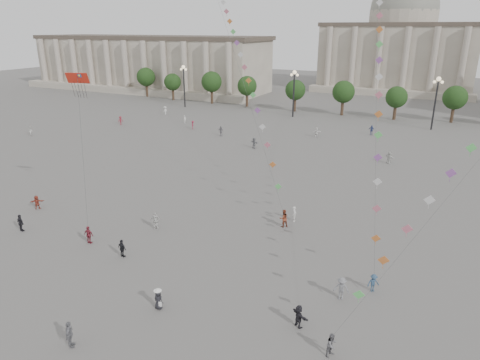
% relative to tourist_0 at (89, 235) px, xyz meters
% --- Properties ---
extents(ground, '(360.00, 360.00, 0.00)m').
position_rel_tourist_0_xyz_m(ground, '(11.72, -2.21, -0.90)').
color(ground, '#5A5855').
rests_on(ground, ground).
extents(hall_west, '(84.00, 26.22, 17.20)m').
position_rel_tourist_0_xyz_m(hall_west, '(-63.28, 91.69, 7.52)').
color(hall_west, gray).
rests_on(hall_west, ground).
extents(hall_central, '(48.30, 34.30, 35.50)m').
position_rel_tourist_0_xyz_m(hall_central, '(11.72, 127.01, 13.33)').
color(hall_central, gray).
rests_on(hall_central, ground).
extents(tree_row, '(137.12, 5.12, 8.00)m').
position_rel_tourist_0_xyz_m(tree_row, '(11.72, 75.79, 4.49)').
color(tree_row, '#39261C').
rests_on(tree_row, ground).
extents(lamp_post_far_west, '(2.00, 0.90, 10.65)m').
position_rel_tourist_0_xyz_m(lamp_post_far_west, '(-33.28, 67.79, 6.45)').
color(lamp_post_far_west, '#262628').
rests_on(lamp_post_far_west, ground).
extents(lamp_post_mid_west, '(2.00, 0.90, 10.65)m').
position_rel_tourist_0_xyz_m(lamp_post_mid_west, '(-3.28, 67.79, 6.45)').
color(lamp_post_mid_west, '#262628').
rests_on(lamp_post_mid_west, ground).
extents(lamp_post_mid_east, '(2.00, 0.90, 10.65)m').
position_rel_tourist_0_xyz_m(lamp_post_mid_east, '(26.72, 67.79, 6.45)').
color(lamp_post_mid_east, '#262628').
rests_on(lamp_post_mid_east, ground).
extents(person_crowd_0, '(1.16, 0.54, 1.94)m').
position_rel_tourist_0_xyz_m(person_crowd_0, '(16.48, 57.60, 0.07)').
color(person_crowd_0, '#3A4983').
rests_on(person_crowd_0, ground).
extents(person_crowd_1, '(1.06, 0.98, 1.75)m').
position_rel_tourist_0_xyz_m(person_crowd_1, '(-42.64, 27.94, -0.03)').
color(person_crowd_1, white).
rests_on(person_crowd_1, ground).
extents(person_crowd_2, '(1.15, 1.38, 1.85)m').
position_rel_tourist_0_xyz_m(person_crowd_2, '(-33.56, 43.14, 0.02)').
color(person_crowd_2, maroon).
rests_on(person_crowd_2, ground).
extents(person_crowd_3, '(1.60, 1.29, 1.71)m').
position_rel_tourist_0_xyz_m(person_crowd_3, '(22.27, -2.72, -0.05)').
color(person_crowd_3, '#232228').
rests_on(person_crowd_3, ground).
extents(person_crowd_4, '(1.80, 1.16, 1.85)m').
position_rel_tourist_0_xyz_m(person_crowd_4, '(7.39, 51.16, 0.02)').
color(person_crowd_4, silver).
rests_on(person_crowd_4, ground).
extents(person_crowd_6, '(1.31, 0.88, 1.88)m').
position_rel_tourist_0_xyz_m(person_crowd_6, '(24.15, 1.81, 0.04)').
color(person_crowd_6, slate).
rests_on(person_crowd_6, ground).
extents(person_crowd_7, '(1.74, 1.52, 1.90)m').
position_rel_tourist_0_xyz_m(person_crowd_7, '(22.28, 39.93, 0.05)').
color(person_crowd_7, silver).
rests_on(person_crowd_7, ground).
extents(person_crowd_10, '(0.44, 0.64, 1.69)m').
position_rel_tourist_0_xyz_m(person_crowd_10, '(-22.02, 50.60, -0.06)').
color(person_crowd_10, silver).
rests_on(person_crowd_10, ground).
extents(person_crowd_12, '(1.82, 1.17, 1.87)m').
position_rel_tourist_0_xyz_m(person_crowd_12, '(-0.01, 38.71, 0.03)').
color(person_crowd_12, slate).
rests_on(person_crowd_12, ground).
extents(person_crowd_13, '(0.59, 0.72, 1.70)m').
position_rel_tourist_0_xyz_m(person_crowd_13, '(16.19, 13.61, -0.05)').
color(person_crowd_13, white).
rests_on(person_crowd_13, ground).
extents(person_crowd_16, '(1.17, 0.57, 1.94)m').
position_rel_tourist_0_xyz_m(person_crowd_16, '(-9.44, 43.94, 0.07)').
color(person_crowd_16, slate).
rests_on(person_crowd_16, ground).
extents(person_crowd_17, '(1.04, 1.29, 1.74)m').
position_rel_tourist_0_xyz_m(person_crowd_17, '(-17.44, 46.53, -0.03)').
color(person_crowd_17, maroon).
rests_on(person_crowd_17, ground).
extents(person_crowd_18, '(0.73, 1.26, 1.94)m').
position_rel_tourist_0_xyz_m(person_crowd_18, '(-31.78, 56.89, 0.07)').
color(person_crowd_18, white).
rests_on(person_crowd_18, ground).
extents(person_crowd_19, '(1.19, 0.76, 1.88)m').
position_rel_tourist_0_xyz_m(person_crowd_19, '(3.90, 5.46, 0.04)').
color(person_crowd_19, silver).
rests_on(person_crowd_19, ground).
extents(tourist_0, '(1.08, 0.50, 1.80)m').
position_rel_tourist_0_xyz_m(tourist_0, '(0.00, 0.00, 0.00)').
color(tourist_0, maroon).
rests_on(tourist_0, ground).
extents(tourist_1, '(1.07, 0.60, 1.73)m').
position_rel_tourist_0_xyz_m(tourist_1, '(4.66, -0.62, -0.04)').
color(tourist_1, black).
rests_on(tourist_1, ground).
extents(tourist_2, '(1.49, 1.32, 1.64)m').
position_rel_tourist_0_xyz_m(tourist_2, '(-11.61, 3.64, -0.08)').
color(tourist_2, '#9F3B2B').
rests_on(tourist_2, ground).
extents(tourist_3, '(0.99, 1.20, 1.92)m').
position_rel_tourist_0_xyz_m(tourist_3, '(9.47, -11.27, 0.06)').
color(tourist_3, slate).
rests_on(tourist_3, ground).
extents(tourist_4, '(1.14, 0.61, 1.85)m').
position_rel_tourist_0_xyz_m(tourist_4, '(-8.23, -1.13, 0.02)').
color(tourist_4, black).
rests_on(tourist_4, ground).
extents(kite_flyer_0, '(1.19, 1.17, 1.93)m').
position_rel_tourist_0_xyz_m(kite_flyer_0, '(15.63, 11.82, 0.06)').
color(kite_flyer_0, brown).
rests_on(kite_flyer_0, ground).
extents(kite_flyer_1, '(1.13, 1.05, 1.52)m').
position_rel_tourist_0_xyz_m(kite_flyer_1, '(26.19, 3.96, -0.14)').
color(kite_flyer_1, navy).
rests_on(kite_flyer_1, ground).
extents(kite_flyer_2, '(0.89, 0.98, 1.63)m').
position_rel_tourist_0_xyz_m(kite_flyer_2, '(25.08, -4.47, -0.09)').
color(kite_flyer_2, slate).
rests_on(kite_flyer_2, ground).
extents(hat_person, '(0.79, 0.60, 1.69)m').
position_rel_tourist_0_xyz_m(hat_person, '(12.24, -5.41, -0.07)').
color(hat_person, black).
rests_on(hat_person, ground).
extents(dragon_kite, '(2.52, 2.43, 14.58)m').
position_rel_tourist_0_xyz_m(dragon_kite, '(-2.74, 3.64, 13.61)').
color(dragon_kite, red).
rests_on(dragon_kite, ground).
extents(kite_train_west, '(35.60, 40.26, 67.62)m').
position_rel_tourist_0_xyz_m(kite_train_west, '(-3.04, 33.25, 22.37)').
color(kite_train_west, '#3F3F3F').
rests_on(kite_train_west, ground).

